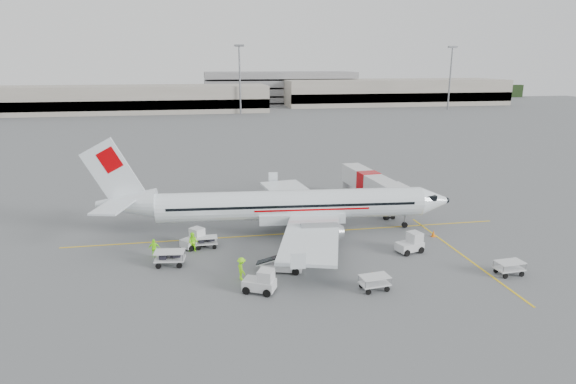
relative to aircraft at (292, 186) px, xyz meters
The scene contains 26 objects.
ground 4.88m from the aircraft, 100.67° to the right, with size 360.00×360.00×0.00m, color #56595B.
stripe_lead 4.87m from the aircraft, 100.67° to the right, with size 44.00×0.20×0.01m, color yellow.
stripe_cross 17.03m from the aircraft, 31.71° to the right, with size 0.20×20.00×0.01m, color yellow.
terminal_west 135.49m from the aircraft, 107.22° to the left, with size 110.00×22.00×9.00m, color gray, non-canonical shape.
terminal_east 160.44m from the aircraft, 64.18° to the left, with size 90.00×26.00×10.00m, color gray, non-canonical shape.
parking_garage 161.36m from the aircraft, 81.13° to the left, with size 62.00×24.00×14.00m, color slate, non-canonical shape.
treeline 174.43m from the aircraft, 90.04° to the left, with size 300.00×3.00×6.00m, color black, non-canonical shape.
mast_center 117.68m from the aircraft, 87.62° to the left, with size 3.20×1.20×22.00m, color slate, non-canonical shape.
mast_east 142.15m from the aircraft, 55.77° to the left, with size 3.20×1.20×22.00m, color slate, non-canonical shape.
aircraft is the anchor object (origin of this frame).
jet_bridge 13.40m from the aircraft, 34.85° to the left, with size 2.91×15.55×4.08m, color silver, non-canonical shape.
belt_loader 10.34m from the aircraft, 105.61° to the right, with size 4.54×1.70×2.46m, color silver, non-canonical shape.
tug_fore 12.63m from the aircraft, 37.86° to the right, with size 2.36×1.35×1.82m, color silver, non-canonical shape.
tug_mid 14.13m from the aircraft, 111.00° to the right, with size 2.36×1.35×1.83m, color silver, non-canonical shape.
tug_aft 10.90m from the aircraft, 165.18° to the right, with size 2.25×1.29×1.74m, color silver, non-canonical shape.
cart_loaded_a 14.04m from the aircraft, 151.01° to the right, with size 2.48×1.47×1.30m, color silver, non-canonical shape.
cart_loaded_b 10.06m from the aircraft, 161.39° to the right, with size 2.03×1.20×1.06m, color silver, non-canonical shape.
cart_empty_a 15.05m from the aircraft, 75.00° to the right, with size 2.21×1.31×1.15m, color silver, non-canonical shape.
cart_empty_b 20.82m from the aircraft, 40.80° to the right, with size 2.21×1.31×1.15m, color silver, non-canonical shape.
cone_nose 14.81m from the aircraft, 16.39° to the right, with size 0.41×0.41×0.68m, color orange.
cone_port 20.40m from the aircraft, 84.16° to the left, with size 0.34×0.34×0.56m, color orange.
cone_stbd 13.47m from the aircraft, 70.34° to the right, with size 0.36×0.36×0.58m, color orange.
crew_a 8.64m from the aircraft, 103.86° to the right, with size 0.69×0.45×1.88m, color #80E511.
crew_b 11.19m from the aircraft, 159.32° to the right, with size 0.88×0.69×1.82m, color #80E511.
crew_c 12.57m from the aircraft, 120.03° to the right, with size 1.20×0.69×1.85m, color #80E511.
crew_d 14.44m from the aircraft, 161.39° to the right, with size 0.99×0.41×1.69m, color #80E511.
Camera 1 is at (-8.55, -44.88, 16.65)m, focal length 30.00 mm.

